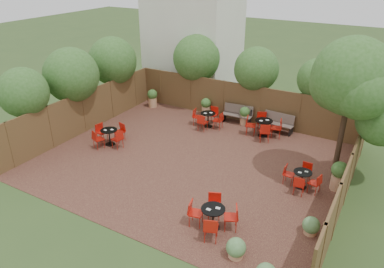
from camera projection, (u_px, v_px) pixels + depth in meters
The scene contains 13 objects.
ground at pixel (192, 161), 15.46m from camera, with size 80.00×80.00×0.00m, color #354F23.
courtyard_paving at pixel (192, 161), 15.45m from camera, with size 12.00×10.00×0.02m, color #371916.
fence_back at pixel (240, 102), 18.93m from camera, with size 12.00×0.08×2.00m, color #50351D.
fence_left at pixel (84, 112), 17.73m from camera, with size 0.08×10.00×2.00m, color #50351D.
fence_right at pixel (347, 180), 12.32m from camera, with size 0.08×10.00×2.00m, color #50351D.
neighbour_building at pixel (194, 27), 22.01m from camera, with size 5.00×4.00×8.00m, color silver.
overhang_foliage at pixel (166, 72), 17.89m from camera, with size 15.39×10.54×2.57m.
courtyard_tree at pixel (351, 81), 12.48m from camera, with size 2.84×2.75×5.44m.
park_bench_left at pixel (237, 114), 18.84m from camera, with size 1.55×0.58×0.94m.
park_bench_right at pixel (278, 122), 17.88m from camera, with size 1.54×0.60×0.93m.
bistro_tables at pixel (216, 147), 15.68m from camera, with size 9.94×8.78×0.93m.
planters at pixel (232, 123), 17.64m from camera, with size 11.30×4.40×1.12m.
low_shrubs at pixel (270, 249), 10.36m from camera, with size 2.15×3.09×0.62m.
Camera 1 is at (6.73, -11.64, 7.71)m, focal length 34.50 mm.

